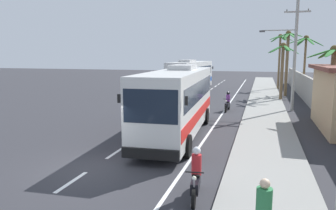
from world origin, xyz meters
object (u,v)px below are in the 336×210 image
coach_bus_foreground (178,99)px  motorcycle_beside_bus (196,178)px  palm_nearest (283,60)px  palm_farthest (287,51)px  motorcycle_trailing (228,103)px  coach_bus_far_lane (191,75)px  palm_fourth (280,50)px  palm_second (305,50)px  palm_third (333,69)px  utility_pole_mid (294,52)px

coach_bus_foreground → motorcycle_beside_bus: size_ratio=5.80×
palm_nearest → palm_farthest: palm_farthest is taller
coach_bus_foreground → motorcycle_trailing: coach_bus_foreground is taller
coach_bus_far_lane → motorcycle_beside_bus: (6.53, -29.11, -1.39)m
palm_fourth → palm_second: bearing=-66.4°
motorcycle_beside_bus → palm_nearest: palm_nearest is taller
palm_second → palm_fourth: size_ratio=0.93×
coach_bus_foreground → palm_nearest: 17.63m
motorcycle_trailing → palm_third: (7.02, -2.83, 2.99)m
palm_fourth → palm_farthest: size_ratio=1.02×
coach_bus_far_lane → motorcycle_trailing: 13.93m
utility_pole_mid → palm_second: size_ratio=1.32×
motorcycle_beside_bus → palm_nearest: 24.63m
utility_pole_mid → palm_third: 4.85m
palm_nearest → palm_farthest: bearing=80.4°
utility_pole_mid → motorcycle_beside_bus: bearing=-103.1°
motorcycle_beside_bus → palm_third: palm_third is taller
coach_bus_far_lane → palm_third: 20.11m
motorcycle_trailing → palm_third: 8.14m
palm_nearest → coach_bus_far_lane: bearing=154.0°
palm_nearest → palm_second: 6.45m
palm_second → palm_fourth: palm_fourth is taller
coach_bus_foreground → coach_bus_far_lane: coach_bus_far_lane is taller
utility_pole_mid → palm_farthest: 10.14m
coach_bus_far_lane → palm_second: palm_second is taller
utility_pole_mid → palm_farthest: bearing=88.8°
palm_fourth → palm_farthest: (0.43, -7.39, -0.23)m
coach_bus_far_lane → utility_pole_mid: (10.71, -11.18, 2.65)m
palm_third → palm_fourth: 21.93m
motorcycle_trailing → palm_nearest: bearing=59.6°
coach_bus_foreground → palm_fourth: palm_fourth is taller
coach_bus_foreground → palm_farthest: 21.66m
utility_pole_mid → palm_nearest: (-0.45, 6.18, -0.70)m
coach_bus_far_lane → palm_fourth: (10.50, 6.34, 3.13)m
motorcycle_trailing → palm_fourth: (4.69, 18.92, 4.54)m
motorcycle_beside_bus → palm_second: size_ratio=0.29×
motorcycle_trailing → palm_nearest: 9.41m
coach_bus_far_lane → motorcycle_beside_bus: 29.86m
palm_third → coach_bus_foreground: bearing=-146.4°
motorcycle_trailing → palm_nearest: (4.45, 7.58, 3.36)m
palm_third → palm_nearest: bearing=103.9°
palm_second → palm_third: palm_second is taller
coach_bus_far_lane → palm_fourth: 12.66m
palm_third → motorcycle_beside_bus: bearing=-114.7°
coach_bus_far_lane → palm_third: bearing=-50.2°
coach_bus_far_lane → palm_third: (12.83, -15.41, 1.58)m
coach_bus_far_lane → motorcycle_beside_bus: coach_bus_far_lane is taller
palm_third → palm_farthest: size_ratio=0.72×
utility_pole_mid → palm_farthest: size_ratio=1.24×
coach_bus_far_lane → palm_farthest: size_ratio=1.67×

